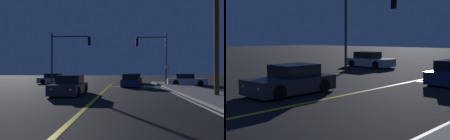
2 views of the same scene
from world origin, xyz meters
The scene contains 5 objects.
lane_line_center centered at (0.00, 9.69, 0.01)m, with size 0.20×32.96×0.01m, color gold.
lane_line_edge_right centered at (5.32, 9.69, 0.01)m, with size 0.16×32.96×0.01m, color white.
car_distant_tail_charcoal centered at (-2.14, 10.20, 0.58)m, with size 1.98×4.21×1.34m.
car_parked_curb_silver centered at (-7.54, 23.30, 0.58)m, with size 4.32×2.01×1.34m.
traffic_signal_far_left centered at (-4.80, 18.79, 3.94)m, with size 4.40×0.28×5.87m.
Camera 2 is at (9.00, 1.36, 2.54)m, focal length 49.33 mm.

